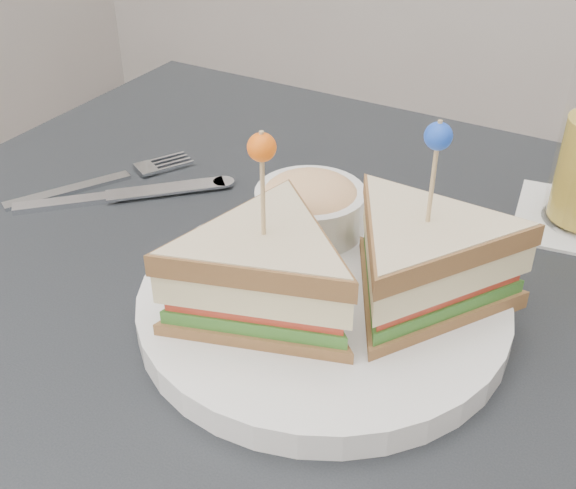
# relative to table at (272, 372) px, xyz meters

# --- Properties ---
(table) EXTENTS (0.80, 0.80, 0.75)m
(table) POSITION_rel_table_xyz_m (0.00, 0.00, 0.00)
(table) COLOR black
(table) RESTS_ON ground
(plate_meal) EXTENTS (0.34, 0.33, 0.16)m
(plate_meal) POSITION_rel_table_xyz_m (0.05, 0.01, 0.12)
(plate_meal) COLOR white
(plate_meal) RESTS_ON table
(cutlery_fork) EXTENTS (0.11, 0.18, 0.01)m
(cutlery_fork) POSITION_rel_table_xyz_m (-0.24, 0.09, 0.08)
(cutlery_fork) COLOR #B7BFC3
(cutlery_fork) RESTS_ON table
(cutlery_knife) EXTENTS (0.16, 0.16, 0.01)m
(cutlery_knife) POSITION_rel_table_xyz_m (-0.21, 0.06, 0.08)
(cutlery_knife) COLOR silver
(cutlery_knife) RESTS_ON table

